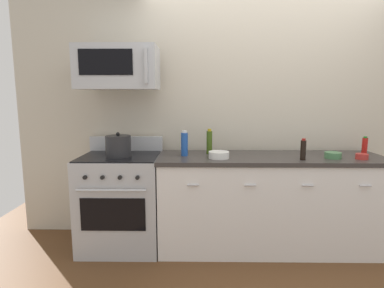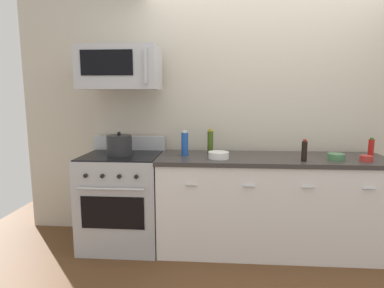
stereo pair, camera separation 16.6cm
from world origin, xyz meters
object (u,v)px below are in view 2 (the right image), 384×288
object	(u,v)px
bottle_hot_sauce_red	(371,147)
bottle_soda_blue	(185,144)
bowl_white_ceramic	(219,155)
microwave	(120,68)
bottle_soy_sauce_dark	(304,151)
range_oven	(123,199)
stockpot	(120,145)
bowl_green_glaze	(336,157)
bowl_red_small	(366,158)
bottle_olive_oil	(210,142)

from	to	relation	value
bottle_hot_sauce_red	bottle_soda_blue	world-z (taller)	bottle_soda_blue
bottle_hot_sauce_red	bowl_white_ceramic	bearing A→B (deg)	-170.33
microwave	bottle_soy_sauce_dark	xyz separation A→B (m)	(1.69, -0.23, -0.74)
range_oven	bowl_white_ceramic	xyz separation A→B (m)	(0.95, -0.12, 0.48)
bottle_soda_blue	stockpot	distance (m)	0.62
bowl_white_ceramic	bowl_green_glaze	distance (m)	1.05
bowl_red_small	bottle_soy_sauce_dark	bearing A→B (deg)	-175.44
bottle_olive_oil	bottle_soy_sauce_dark	bearing A→B (deg)	-19.60
bottle_olive_oil	bowl_white_ceramic	distance (m)	0.25
microwave	stockpot	distance (m)	0.74
microwave	bottle_soy_sauce_dark	bearing A→B (deg)	-7.88
bottle_olive_oil	stockpot	size ratio (longest dim) A/B	1.05
microwave	bowl_green_glaze	distance (m)	2.16
bottle_olive_oil	bowl_green_glaze	bearing A→B (deg)	-10.61
bottle_hot_sauce_red	bowl_green_glaze	xyz separation A→B (m)	(-0.41, -0.24, -0.05)
range_oven	bowl_white_ceramic	bearing A→B (deg)	-7.18
bottle_olive_oil	bowl_white_ceramic	size ratio (longest dim) A/B	1.32
bottle_soda_blue	bowl_green_glaze	size ratio (longest dim) A/B	1.64
range_oven	stockpot	size ratio (longest dim) A/B	4.48
microwave	bottle_olive_oil	xyz separation A→B (m)	(0.87, 0.06, -0.71)
range_oven	bottle_hot_sauce_red	world-z (taller)	bottle_hot_sauce_red
bottle_soda_blue	stockpot	bearing A→B (deg)	-175.83
bottle_hot_sauce_red	bottle_soda_blue	bearing A→B (deg)	-175.58
bowl_red_small	range_oven	bearing A→B (deg)	176.29
bottle_hot_sauce_red	bowl_green_glaze	size ratio (longest dim) A/B	1.16
bottle_soy_sauce_dark	bowl_red_small	world-z (taller)	bottle_soy_sauce_dark
microwave	bowl_green_glaze	world-z (taller)	microwave
bowl_green_glaze	bottle_soda_blue	bearing A→B (deg)	175.87
bottle_hot_sauce_red	bowl_white_ceramic	distance (m)	1.49
bottle_hot_sauce_red	bowl_green_glaze	world-z (taller)	bottle_hot_sauce_red
bottle_soda_blue	bowl_red_small	xyz separation A→B (m)	(1.62, -0.14, -0.09)
bottle_olive_oil	bottle_soda_blue	xyz separation A→B (m)	(-0.24, -0.11, -0.00)
bottle_soy_sauce_dark	bottle_soda_blue	world-z (taller)	bottle_soda_blue
bottle_hot_sauce_red	bowl_white_ceramic	size ratio (longest dim) A/B	0.92
bottle_hot_sauce_red	bowl_red_small	world-z (taller)	bottle_hot_sauce_red
bowl_green_glaze	bottle_soy_sauce_dark	bearing A→B (deg)	-164.89
bottle_soy_sauce_dark	bowl_red_small	bearing A→B (deg)	4.56
bottle_soda_blue	bowl_green_glaze	world-z (taller)	bottle_soda_blue
bottle_olive_oil	bottle_hot_sauce_red	size ratio (longest dim) A/B	1.44
bottle_olive_oil	bottle_soda_blue	size ratio (longest dim) A/B	1.02
bowl_red_small	stockpot	xyz separation A→B (m)	(-2.24, 0.09, 0.07)
range_oven	stockpot	world-z (taller)	stockpot
bowl_green_glaze	stockpot	xyz separation A→B (m)	(-2.00, 0.05, 0.07)
bottle_soda_blue	bowl_white_ceramic	bearing A→B (deg)	-19.05
range_oven	bottle_soy_sauce_dark	world-z (taller)	bottle_soy_sauce_dark
range_oven	bowl_green_glaze	bearing A→B (deg)	-3.07
bottle_soy_sauce_dark	stockpot	xyz separation A→B (m)	(-1.69, 0.14, 0.01)
range_oven	microwave	world-z (taller)	microwave
bottle_olive_oil	range_oven	bearing A→B (deg)	-173.10
bottle_hot_sauce_red	bottle_soda_blue	xyz separation A→B (m)	(-1.79, -0.14, 0.03)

